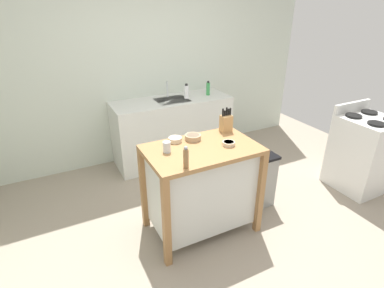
{
  "coord_description": "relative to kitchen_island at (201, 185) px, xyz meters",
  "views": [
    {
      "loc": [
        -1.35,
        -2.06,
        2.14
      ],
      "look_at": [
        -0.14,
        0.32,
        0.87
      ],
      "focal_mm": 28.44,
      "sensor_mm": 36.0,
      "label": 1
    }
  ],
  "objects": [
    {
      "name": "bowl_ceramic_wide",
      "position": [
        0.24,
        -0.07,
        0.43
      ],
      "size": [
        0.12,
        0.12,
        0.04
      ],
      "color": "beige",
      "rests_on": "kitchen_island"
    },
    {
      "name": "bottle_dish_soap",
      "position": [
        0.92,
        1.5,
        0.49
      ],
      "size": [
        0.05,
        0.05,
        0.2
      ],
      "color": "green",
      "rests_on": "sink_counter"
    },
    {
      "name": "trash_bin",
      "position": [
        0.76,
        0.08,
        -0.2
      ],
      "size": [
        0.36,
        0.28,
        0.63
      ],
      "color": "gray",
      "rests_on": "ground"
    },
    {
      "name": "ground_plane",
      "position": [
        0.14,
        -0.12,
        -0.52
      ],
      "size": [
        6.09,
        6.09,
        0.0
      ],
      "primitive_type": "plane",
      "color": "gray",
      "rests_on": "ground"
    },
    {
      "name": "wall_back",
      "position": [
        0.14,
        1.89,
        0.78
      ],
      "size": [
        5.09,
        0.1,
        2.6
      ],
      "primitive_type": "cube",
      "color": "silver",
      "rests_on": "ground"
    },
    {
      "name": "sink_counter",
      "position": [
        0.36,
        1.54,
        -0.06
      ],
      "size": [
        1.65,
        0.6,
        0.91
      ],
      "color": "silver",
      "rests_on": "ground"
    },
    {
      "name": "bottle_hand_soap",
      "position": [
        0.57,
        1.5,
        0.49
      ],
      "size": [
        0.06,
        0.06,
        0.2
      ],
      "color": "white",
      "rests_on": "sink_counter"
    },
    {
      "name": "sink_faucet",
      "position": [
        0.36,
        1.68,
        0.5
      ],
      "size": [
        0.02,
        0.02,
        0.22
      ],
      "color": "#B7BCC1",
      "rests_on": "sink_counter"
    },
    {
      "name": "bowl_stoneware_deep",
      "position": [
        0.01,
        0.19,
        0.44
      ],
      "size": [
        0.15,
        0.15,
        0.05
      ],
      "color": "tan",
      "rests_on": "kitchen_island"
    },
    {
      "name": "stove",
      "position": [
        2.13,
        -0.2,
        -0.05
      ],
      "size": [
        0.6,
        0.6,
        1.03
      ],
      "color": "silver",
      "rests_on": "ground"
    },
    {
      "name": "bowl_ceramic_small",
      "position": [
        -0.17,
        0.23,
        0.43
      ],
      "size": [
        0.13,
        0.13,
        0.04
      ],
      "color": "beige",
      "rests_on": "kitchen_island"
    },
    {
      "name": "kitchen_island",
      "position": [
        0.0,
        0.0,
        0.0
      ],
      "size": [
        1.04,
        0.65,
        0.92
      ],
      "color": "#9E7042",
      "rests_on": "ground"
    },
    {
      "name": "knife_block",
      "position": [
        0.4,
        0.23,
        0.5
      ],
      "size": [
        0.11,
        0.09,
        0.25
      ],
      "color": "tan",
      "rests_on": "kitchen_island"
    },
    {
      "name": "pepper_grinder",
      "position": [
        -0.29,
        -0.27,
        0.5
      ],
      "size": [
        0.04,
        0.04,
        0.19
      ],
      "color": "olive",
      "rests_on": "kitchen_island"
    },
    {
      "name": "drinking_cup",
      "position": [
        -0.32,
        0.06,
        0.46
      ],
      "size": [
        0.07,
        0.07,
        0.1
      ],
      "color": "silver",
      "rests_on": "kitchen_island"
    }
  ]
}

